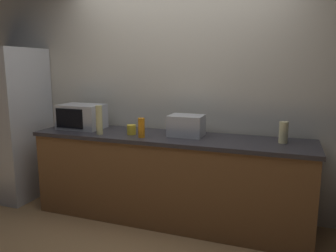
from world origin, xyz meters
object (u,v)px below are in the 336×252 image
(microwave, at_px, (82,116))
(bottle_vinegar, at_px, (99,120))
(toaster_oven, at_px, (186,126))
(bottle_hand_soap, at_px, (283,132))
(refrigerator, at_px, (10,124))
(bottle_dish_soap, at_px, (141,128))
(mug_yellow, at_px, (131,130))

(microwave, height_order, bottle_vinegar, bottle_vinegar)
(toaster_oven, bearing_deg, bottle_hand_soap, -0.02)
(refrigerator, height_order, bottle_vinegar, refrigerator)
(bottle_dish_soap, bearing_deg, toaster_oven, 29.25)
(microwave, bearing_deg, refrigerator, -177.25)
(bottle_dish_soap, relative_size, mug_yellow, 1.94)
(toaster_oven, bearing_deg, refrigerator, -178.45)
(microwave, xyz_separation_m, bottle_hand_soap, (2.15, 0.01, -0.04))
(mug_yellow, bearing_deg, toaster_oven, 12.99)
(refrigerator, distance_m, toaster_oven, 2.23)
(microwave, distance_m, mug_yellow, 0.69)
(bottle_dish_soap, distance_m, bottle_hand_soap, 1.33)
(refrigerator, xyz_separation_m, bottle_vinegar, (1.37, -0.18, 0.15))
(bottle_dish_soap, xyz_separation_m, bottle_vinegar, (-0.46, -0.02, 0.05))
(microwave, distance_m, bottle_dish_soap, 0.86)
(bottle_vinegar, distance_m, mug_yellow, 0.34)
(toaster_oven, height_order, bottle_vinegar, bottle_vinegar)
(refrigerator, height_order, toaster_oven, refrigerator)
(mug_yellow, bearing_deg, bottle_hand_soap, 4.92)
(refrigerator, relative_size, bottle_hand_soap, 9.14)
(toaster_oven, relative_size, mug_yellow, 3.41)
(refrigerator, height_order, microwave, refrigerator)
(refrigerator, height_order, bottle_dish_soap, refrigerator)
(toaster_oven, relative_size, bottle_hand_soap, 1.73)
(refrigerator, bearing_deg, toaster_oven, 1.55)
(toaster_oven, xyz_separation_m, bottle_dish_soap, (-0.39, -0.22, -0.01))
(bottle_dish_soap, bearing_deg, refrigerator, 174.98)
(microwave, distance_m, toaster_oven, 1.23)
(bottle_hand_soap, bearing_deg, bottle_dish_soap, -170.48)
(bottle_hand_soap, relative_size, mug_yellow, 1.98)
(toaster_oven, distance_m, mug_yellow, 0.57)
(bottle_hand_soap, bearing_deg, bottle_vinegar, -172.42)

